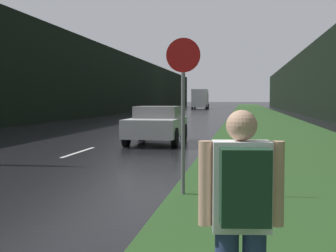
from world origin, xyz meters
The scene contains 9 objects.
grass_verge centered at (6.94, 40.00, 0.01)m, with size 6.00×240.00×0.02m, color #26471E.
lane_stripe_c centered at (0.00, 14.59, 0.00)m, with size 0.12×3.00×0.01m, color silver.
lane_stripe_d centered at (0.00, 21.59, 0.00)m, with size 0.12×3.00×0.01m, color silver.
treeline_far_side centered at (-9.94, 50.00, 3.68)m, with size 2.00×140.00×7.35m, color black.
treeline_near_side centered at (12.94, 50.00, 3.64)m, with size 2.00×140.00×7.29m, color black.
stop_sign centered at (4.19, 8.40, 1.66)m, with size 0.61×0.07×2.79m.
hitchhiker_with_backpack centered at (5.23, 3.27, 0.95)m, with size 0.57×0.44×1.64m.
car_passing_near centered at (1.97, 17.91, 0.75)m, with size 1.98×4.18×1.44m.
delivery_truck centered at (-1.97, 80.68, 1.79)m, with size 2.62×6.79×3.40m.
Camera 1 is at (5.23, 0.19, 1.71)m, focal length 50.00 mm.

